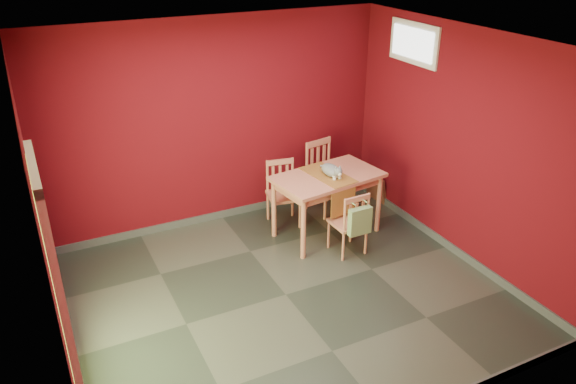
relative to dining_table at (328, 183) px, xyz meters
name	(u,v)px	position (x,y,z in m)	size (l,w,h in m)	color
ground	(286,295)	(-1.07, -0.98, -0.73)	(4.50, 4.50, 0.00)	#2D342D
room_shell	(286,291)	(-1.07, -0.98, -0.68)	(4.50, 4.50, 4.50)	#580911
doorway	(55,280)	(-3.29, -1.38, 0.40)	(0.06, 1.01, 2.13)	#B7D838
window	(413,43)	(1.16, 0.02, 1.62)	(0.05, 0.90, 0.50)	white
outlet_plate	(324,177)	(0.53, 1.01, -0.43)	(0.08, 0.01, 0.12)	silver
dining_table	(328,183)	(0.00, 0.00, 0.00)	(1.42, 0.95, 0.83)	tan
table_runner	(333,183)	(0.00, -0.13, 0.04)	(0.47, 0.81, 0.39)	#945B26
chair_far_left	(283,193)	(-0.37, 0.52, -0.28)	(0.47, 0.47, 0.87)	tan
chair_far_right	(325,176)	(0.32, 0.62, -0.22)	(0.55, 0.55, 1.00)	tan
chair_near	(350,222)	(0.01, -0.53, -0.31)	(0.40, 0.40, 0.82)	tan
tote_bag	(360,221)	(0.02, -0.73, -0.19)	(0.28, 0.18, 0.40)	#789962
cat	(331,168)	(0.03, -0.02, 0.20)	(0.21, 0.39, 0.20)	slate
picture_frame	(375,188)	(1.12, 0.52, -0.53)	(0.17, 0.40, 0.40)	brown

